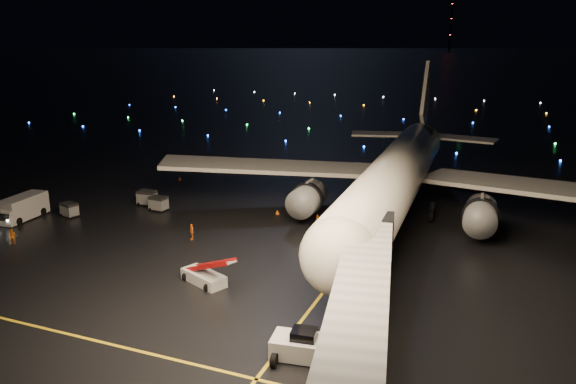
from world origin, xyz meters
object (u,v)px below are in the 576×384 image
at_px(pushback_tug, 304,344).
at_px(belt_loader, 203,266).
at_px(airliner, 401,144).
at_px(service_truck, 24,207).
at_px(crew_b, 13,237).
at_px(baggage_cart_1, 147,198).
at_px(baggage_cart_2, 69,210).
at_px(baggage_cart_0, 158,204).
at_px(crew_c, 192,232).

xyz_separation_m(pushback_tug, belt_loader, (-11.34, 7.32, 0.51)).
height_order(airliner, service_truck, airliner).
distance_m(airliner, crew_b, 40.85).
bearing_deg(airliner, baggage_cart_1, -166.32).
distance_m(pushback_tug, baggage_cart_2, 38.11).
height_order(baggage_cart_0, baggage_cart_2, baggage_cart_0).
xyz_separation_m(crew_b, baggage_cart_2, (-1.23, 8.92, -0.02)).
bearing_deg(airliner, belt_loader, -115.99).
relative_size(crew_c, baggage_cart_2, 0.91).
relative_size(service_truck, baggage_cart_2, 3.90).
relative_size(crew_b, baggage_cart_0, 0.81).
xyz_separation_m(belt_loader, baggage_cart_0, (-14.80, 15.35, -0.64)).
bearing_deg(airliner, baggage_cart_2, -158.23).
height_order(belt_loader, baggage_cart_0, belt_loader).
relative_size(airliner, belt_loader, 9.34).
height_order(crew_b, baggage_cart_0, baggage_cart_0).
bearing_deg(service_truck, baggage_cart_1, 39.96).
distance_m(pushback_tug, belt_loader, 13.51).
relative_size(pushback_tug, baggage_cart_1, 1.94).
bearing_deg(baggage_cart_2, pushback_tug, -12.20).
bearing_deg(pushback_tug, belt_loader, 139.76).
bearing_deg(belt_loader, baggage_cart_1, 159.21).
distance_m(pushback_tug, baggage_cart_0, 34.60).
height_order(airliner, belt_loader, airliner).
distance_m(crew_b, baggage_cart_2, 9.00).
xyz_separation_m(crew_b, crew_c, (15.27, 7.57, 0.03)).
xyz_separation_m(baggage_cart_1, baggage_cart_2, (-5.39, -6.92, -0.11)).
bearing_deg(airliner, baggage_cart_0, -162.16).
xyz_separation_m(pushback_tug, crew_b, (-32.82, 8.19, -0.17)).
relative_size(airliner, crew_b, 35.98).
xyz_separation_m(service_truck, baggage_cart_0, (11.96, 8.02, -0.47)).
xyz_separation_m(baggage_cart_0, baggage_cart_1, (-2.52, 1.35, 0.05)).
height_order(service_truck, baggage_cart_2, service_truck).
height_order(belt_loader, service_truck, belt_loader).
xyz_separation_m(belt_loader, baggage_cart_1, (-17.32, 16.70, -0.58)).
distance_m(airliner, crew_c, 24.68).
bearing_deg(crew_b, baggage_cart_1, 46.13).
bearing_deg(airliner, crew_c, -138.60).
distance_m(airliner, service_truck, 42.02).
distance_m(service_truck, crew_b, 8.37).
height_order(pushback_tug, service_truck, service_truck).
height_order(crew_c, baggage_cart_0, baggage_cart_0).
bearing_deg(airliner, service_truck, -157.41).
relative_size(pushback_tug, crew_c, 2.46).
height_order(crew_b, baggage_cart_1, baggage_cart_1).
distance_m(crew_c, baggage_cart_1, 13.85).
bearing_deg(baggage_cart_2, service_truck, -134.37).
relative_size(crew_b, baggage_cart_2, 0.87).
distance_m(service_truck, baggage_cart_1, 13.31).
distance_m(service_truck, baggage_cart_2, 4.76).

